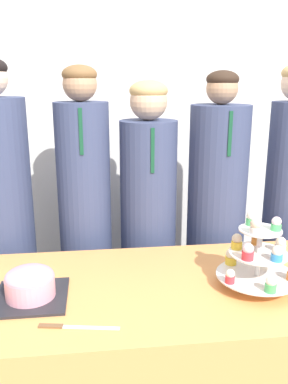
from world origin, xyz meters
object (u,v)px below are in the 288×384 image
object	(u,v)px
student_0	(4,232)
cake_knife	(65,327)
round_cake	(30,284)
student_4	(286,217)
cupcake_stand	(258,255)
student_3	(215,228)
student_2	(148,233)
student_1	(86,230)

from	to	relation	value
student_0	cake_knife	bearing A→B (deg)	-66.98
round_cake	student_4	xyz separation A→B (m)	(1.33, 0.67, -0.02)
round_cake	student_0	distance (m)	0.71
round_cake	cupcake_stand	size ratio (longest dim) A/B	0.85
student_0	student_3	distance (m)	1.15
student_0	student_2	bearing A→B (deg)	-0.00
student_3	student_1	bearing A→B (deg)	-180.00
student_1	student_2	world-z (taller)	student_1
student_1	student_2	distance (m)	0.34
student_2	student_4	size ratio (longest dim) A/B	0.95
student_1	student_4	distance (m)	1.13
cake_knife	student_2	xyz separation A→B (m)	(0.39, 0.87, -0.02)
student_2	student_1	bearing A→B (deg)	-180.00
student_0	student_3	xyz separation A→B (m)	(1.15, -0.00, -0.03)
round_cake	student_0	bearing A→B (deg)	109.13
cake_knife	student_2	world-z (taller)	student_2
student_2	cake_knife	bearing A→B (deg)	-114.27
cake_knife	student_2	distance (m)	0.96
student_2	round_cake	bearing A→B (deg)	-128.46
cake_knife	student_4	xyz separation A→B (m)	(1.19, 0.87, 0.03)
student_3	round_cake	bearing A→B (deg)	-143.68
cupcake_stand	student_2	distance (m)	0.78
student_1	student_3	distance (m)	0.72
round_cake	student_4	world-z (taller)	student_4
round_cake	student_1	world-z (taller)	student_1
cake_knife	student_1	size ratio (longest dim) A/B	0.17
cupcake_stand	student_3	world-z (taller)	student_3
student_2	student_3	bearing A→B (deg)	0.00
round_cake	student_2	distance (m)	0.86
cupcake_stand	student_3	size ratio (longest dim) A/B	0.20
cake_knife	cupcake_stand	size ratio (longest dim) A/B	0.85
student_1	student_0	bearing A→B (deg)	180.00
student_3	student_4	distance (m)	0.42
cake_knife	student_0	size ratio (longest dim) A/B	0.16
cupcake_stand	student_0	world-z (taller)	student_0
round_cake	cake_knife	distance (m)	0.25
cupcake_stand	student_3	xyz separation A→B (m)	(0.04, 0.68, -0.15)
student_4	student_0	bearing A→B (deg)	180.00
student_1	student_2	xyz separation A→B (m)	(0.34, 0.00, -0.04)
round_cake	cupcake_stand	xyz separation A→B (m)	(0.87, -0.01, 0.08)
round_cake	student_3	bearing A→B (deg)	36.32
student_1	student_4	xyz separation A→B (m)	(1.13, -0.00, 0.02)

